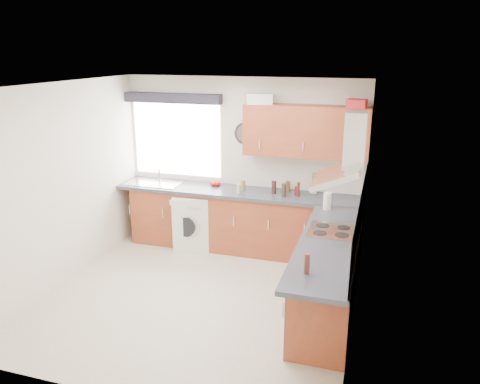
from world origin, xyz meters
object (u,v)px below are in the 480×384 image
(washing_machine, at_px, (193,221))
(upper_cabinets, at_px, (306,131))
(extractor_hood, at_px, (346,157))
(oven, at_px, (330,271))

(washing_machine, bearing_deg, upper_cabinets, -10.41)
(extractor_hood, relative_size, washing_machine, 0.95)
(upper_cabinets, relative_size, washing_machine, 2.07)
(extractor_hood, xyz_separation_m, upper_cabinets, (-0.65, 1.33, 0.03))
(extractor_hood, height_order, upper_cabinets, upper_cabinets)
(oven, xyz_separation_m, upper_cabinets, (-0.55, 1.32, 1.38))
(upper_cabinets, xyz_separation_m, washing_machine, (-1.61, -0.23, -1.39))
(oven, distance_m, washing_machine, 2.42)
(oven, height_order, extractor_hood, extractor_hood)
(extractor_hood, xyz_separation_m, washing_machine, (-2.26, 1.10, -1.36))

